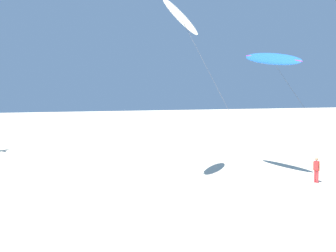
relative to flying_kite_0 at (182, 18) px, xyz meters
The scene contains 3 objects.
flying_kite_0 is the anchor object (origin of this frame).
flying_kite_2 7.13m from the flying_kite_0, ahead, with size 4.17×7.13×9.04m.
person_near_left 12.91m from the flying_kite_0, 32.22° to the right, with size 0.27×0.50×1.63m.
Camera 1 is at (-10.19, 4.65, 5.52)m, focal length 44.18 mm.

